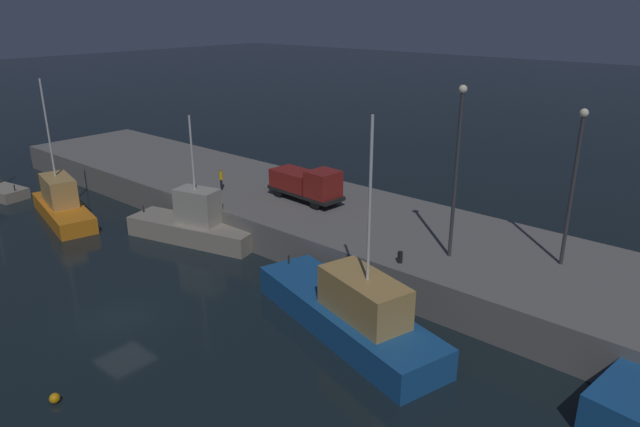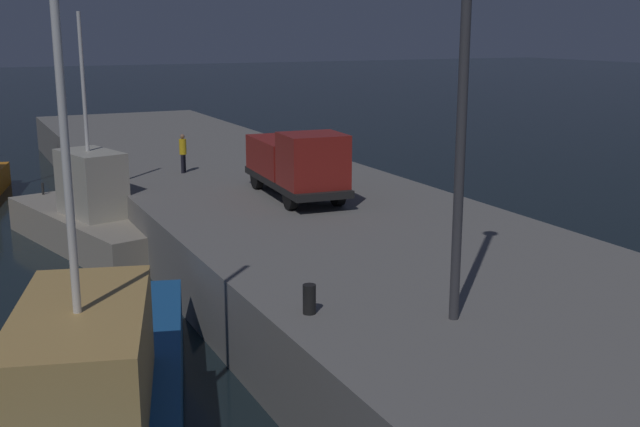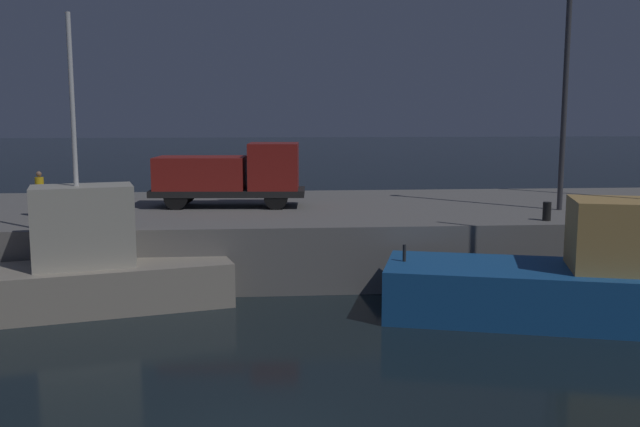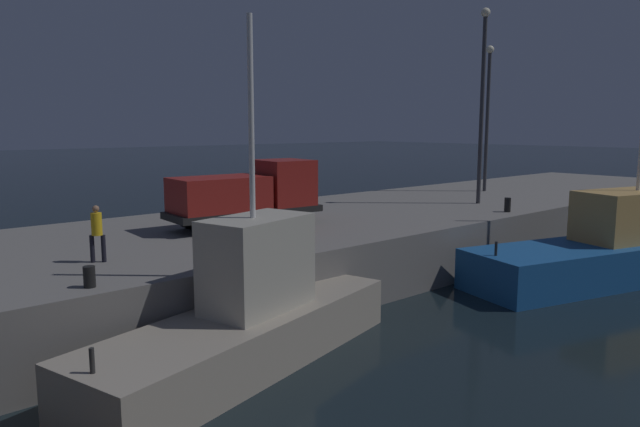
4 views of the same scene
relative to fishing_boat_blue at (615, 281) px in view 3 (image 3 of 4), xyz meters
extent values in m
cube|color=slate|center=(-9.89, 9.04, -0.10)|extent=(65.64, 10.83, 2.21)
cube|color=#195193|center=(-0.34, 0.10, -0.45)|extent=(12.39, 6.34, 1.52)
cylinder|color=#262626|center=(-5.64, 1.60, 0.56)|extent=(0.10, 0.10, 0.50)
cube|color=gray|center=(-15.54, 2.49, -0.54)|extent=(9.85, 4.97, 1.34)
cube|color=#ADA899|center=(-15.06, 2.61, 1.33)|extent=(3.18, 2.30, 2.39)
cylinder|color=silver|center=(-15.19, 2.58, 4.99)|extent=(0.14, 0.14, 4.93)
cylinder|color=#38383D|center=(1.41, 7.08, 5.47)|extent=(0.20, 0.20, 8.93)
cylinder|color=black|center=(-9.15, 9.73, 1.45)|extent=(0.92, 0.35, 0.90)
cylinder|color=black|center=(-9.27, 8.05, 1.45)|extent=(0.92, 0.35, 0.90)
cylinder|color=black|center=(-12.92, 10.01, 1.45)|extent=(0.92, 0.35, 0.90)
cylinder|color=black|center=(-13.04, 8.33, 1.45)|extent=(0.92, 0.35, 0.90)
cube|color=black|center=(-11.09, 9.03, 1.58)|extent=(6.05, 2.44, 0.25)
cube|color=maroon|center=(-9.33, 8.90, 2.59)|extent=(2.04, 2.14, 1.78)
cube|color=maroon|center=(-12.16, 9.11, 2.33)|extent=(3.57, 2.25, 1.25)
cylinder|color=black|center=(-17.68, 6.86, 1.39)|extent=(0.13, 0.13, 0.77)
cylinder|color=black|center=(-17.42, 6.71, 1.39)|extent=(0.13, 0.13, 0.77)
cylinder|color=yellow|center=(-17.55, 6.79, 2.09)|extent=(0.40, 0.40, 0.64)
sphere|color=#8C664C|center=(-17.55, 6.79, 2.52)|extent=(0.19, 0.19, 0.19)
cylinder|color=black|center=(-0.15, 4.52, 1.32)|extent=(0.28, 0.28, 0.64)
camera|label=1|loc=(15.13, -19.81, 14.13)|focal=32.50mm
camera|label=2|loc=(14.02, -2.02, 6.84)|focal=44.08mm
camera|label=3|loc=(-9.75, -18.17, 4.62)|focal=39.12mm
camera|label=4|loc=(-23.50, -9.45, 4.79)|focal=32.99mm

